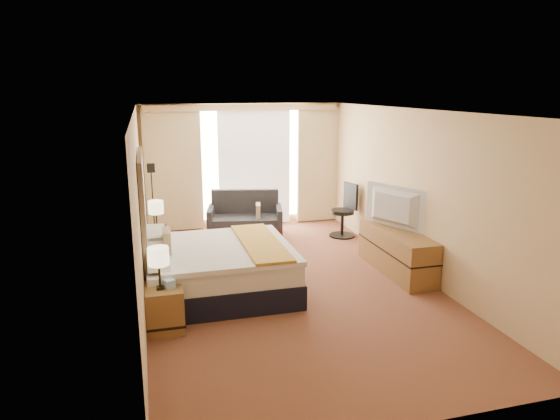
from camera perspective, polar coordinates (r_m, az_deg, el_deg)
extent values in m
cube|color=#5B1A1D|center=(7.73, 0.83, -8.31)|extent=(4.20, 7.00, 0.02)
cube|color=white|center=(7.17, 0.90, 11.32)|extent=(4.20, 7.00, 0.02)
cube|color=#D6BD82|center=(10.70, -4.33, 5.08)|extent=(4.20, 0.02, 2.60)
cube|color=#D6BD82|center=(4.24, 14.17, -8.91)|extent=(4.20, 0.02, 2.60)
cube|color=#D6BD82|center=(7.07, -15.72, 0.12)|extent=(0.02, 7.00, 2.60)
cube|color=#D6BD82|center=(8.17, 15.18, 1.94)|extent=(0.02, 7.00, 2.60)
cube|color=black|center=(7.27, -15.39, 0.35)|extent=(0.06, 1.85, 1.50)
cube|color=brown|center=(6.40, -13.05, -10.86)|extent=(0.45, 0.52, 0.55)
cube|color=brown|center=(8.74, -13.76, -4.16)|extent=(0.45, 0.52, 0.55)
cube|color=brown|center=(8.28, 13.15, -4.60)|extent=(0.50, 1.80, 0.70)
cube|color=white|center=(10.71, -2.98, 5.23)|extent=(2.30, 0.02, 2.30)
cube|color=beige|center=(10.41, -12.08, 4.41)|extent=(1.15, 0.09, 2.50)
cube|color=beige|center=(11.01, 4.29, 5.18)|extent=(0.90, 0.09, 2.50)
cube|color=white|center=(10.68, -2.93, 4.93)|extent=(1.55, 0.04, 2.50)
cube|color=#D6BD82|center=(10.43, -4.28, 11.60)|extent=(4.00, 0.16, 0.12)
cube|color=black|center=(7.38, -6.90, -8.07)|extent=(2.07, 1.87, 0.34)
cube|color=silver|center=(7.27, -6.98, -5.73)|extent=(2.02, 1.82, 0.30)
cube|color=silver|center=(7.22, -6.40, -4.40)|extent=(1.89, 1.89, 0.07)
cube|color=gold|center=(7.30, -2.28, -3.72)|extent=(0.54, 1.89, 0.04)
cube|color=silver|center=(6.69, -13.78, -5.12)|extent=(0.28, 0.77, 0.18)
cube|color=silver|center=(7.55, -13.99, -2.95)|extent=(0.28, 0.77, 0.18)
cube|color=beige|center=(7.11, -12.80, -3.60)|extent=(0.10, 0.41, 0.35)
cube|color=maroon|center=(10.01, -3.99, -2.37)|extent=(1.59, 1.07, 0.26)
cube|color=#2C2C31|center=(9.91, -4.01, -1.26)|extent=(1.46, 0.90, 0.17)
cube|color=#2C2C31|center=(10.19, -4.01, 0.80)|extent=(1.36, 0.43, 0.57)
cube|color=#2C2C31|center=(9.98, -7.91, -1.06)|extent=(0.27, 0.79, 0.47)
cube|color=#2C2C31|center=(9.96, -0.11, -0.96)|extent=(0.27, 0.79, 0.47)
cube|color=beige|center=(9.86, -2.52, -0.25)|extent=(0.16, 0.37, 0.33)
cube|color=black|center=(9.83, -14.03, -3.79)|extent=(0.20, 0.20, 0.02)
cylinder|color=black|center=(9.65, -14.28, 0.22)|extent=(0.03, 0.03, 1.39)
cube|color=black|center=(9.51, -14.55, 4.69)|extent=(0.14, 0.14, 0.16)
cylinder|color=black|center=(10.15, 7.09, -2.89)|extent=(0.52, 0.52, 0.03)
cylinder|color=black|center=(10.08, 7.13, -1.51)|extent=(0.06, 0.06, 0.47)
cylinder|color=black|center=(10.02, 7.17, -0.19)|extent=(0.46, 0.46, 0.07)
cube|color=black|center=(10.06, 8.08, 1.61)|extent=(0.15, 0.42, 0.52)
cube|color=black|center=(6.24, -13.52, -8.64)|extent=(0.09, 0.09, 0.04)
cylinder|color=black|center=(6.17, -13.61, -7.15)|extent=(0.03, 0.03, 0.31)
cylinder|color=#FFF3BF|center=(6.10, -13.73, -5.15)|extent=(0.25, 0.25, 0.21)
cube|color=black|center=(8.68, -13.86, -2.28)|extent=(0.09, 0.09, 0.04)
cylinder|color=black|center=(8.63, -13.92, -1.17)|extent=(0.03, 0.03, 0.31)
cylinder|color=#FFF3BF|center=(8.58, -14.01, 0.31)|extent=(0.25, 0.25, 0.22)
cube|color=#9BC8F0|center=(6.24, -12.52, -8.23)|extent=(0.15, 0.15, 0.10)
cube|color=black|center=(8.77, -13.50, -1.97)|extent=(0.21, 0.17, 0.07)
imported|color=black|center=(8.20, 12.58, 0.28)|extent=(0.63, 1.14, 0.68)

